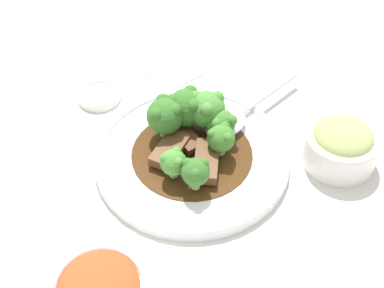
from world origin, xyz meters
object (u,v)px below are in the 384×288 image
broccoli_floret_0 (221,138)px  broccoli_floret_5 (195,172)px  beef_strip_0 (204,163)px  beef_strip_1 (170,150)px  main_plate (192,156)px  broccoli_floret_1 (222,124)px  broccoli_floret_3 (173,162)px  serving_spoon (231,120)px  broccoli_floret_4 (165,115)px  broccoli_floret_6 (186,107)px  side_bowl_appetizer (341,145)px  broccoli_floret_2 (207,109)px  beef_strip_2 (188,140)px  sauce_dish (99,95)px

broccoli_floret_0 → broccoli_floret_5: 0.07m
beef_strip_0 → beef_strip_1: same height
main_plate → broccoli_floret_1: (0.00, 0.05, 0.03)m
broccoli_floret_3 → serving_spoon: 0.13m
broccoli_floret_0 → broccoli_floret_5: (0.03, -0.06, 0.00)m
broccoli_floret_4 → broccoli_floret_6: (0.00, 0.03, -0.00)m
broccoli_floret_1 → broccoli_floret_5: bearing=-60.3°
broccoli_floret_1 → broccoli_floret_5: 0.10m
beef_strip_0 → beef_strip_1: (-0.05, -0.02, -0.00)m
beef_strip_0 → broccoli_floret_0: bearing=99.3°
broccoli_floret_1 → broccoli_floret_4: 0.08m
broccoli_floret_0 → broccoli_floret_6: bearing=-178.0°
side_bowl_appetizer → broccoli_floret_2: bearing=-142.6°
beef_strip_2 → broccoli_floret_3: (0.04, -0.05, 0.02)m
broccoli_floret_0 → broccoli_floret_4: size_ratio=0.78×
beef_strip_2 → broccoli_floret_1: size_ratio=1.05×
main_plate → beef_strip_0: bearing=-7.0°
broccoli_floret_3 → serving_spoon: broccoli_floret_3 is taller
broccoli_floret_1 → broccoli_floret_2: bearing=-171.2°
broccoli_floret_6 → broccoli_floret_3: bearing=-47.3°
broccoli_floret_1 → broccoli_floret_6: broccoli_floret_6 is taller
broccoli_floret_6 → serving_spoon: (0.04, 0.05, -0.03)m
broccoli_floret_1 → broccoli_floret_3: bearing=-80.7°
broccoli_floret_6 → broccoli_floret_1: bearing=25.2°
main_plate → side_bowl_appetizer: (0.12, 0.16, 0.02)m
broccoli_floret_2 → broccoli_floret_5: size_ratio=1.27×
broccoli_floret_4 → broccoli_floret_6: 0.03m
beef_strip_0 → broccoli_floret_2: size_ratio=1.21×
broccoli_floret_1 → side_bowl_appetizer: 0.16m
serving_spoon → side_bowl_appetizer: (0.13, 0.08, 0.01)m
beef_strip_0 → serving_spoon: bearing=116.1°
broccoli_floret_6 → side_bowl_appetizer: (0.17, 0.13, -0.02)m
beef_strip_2 → sauce_dish: 0.18m
beef_strip_0 → sauce_dish: 0.23m
serving_spoon → sauce_dish: serving_spoon is taller
main_plate → side_bowl_appetizer: 0.20m
main_plate → sauce_dish: (-0.19, -0.03, -0.00)m
broccoli_floret_1 → broccoli_floret_2: 0.03m
beef_strip_0 → broccoli_floret_2: (-0.06, 0.05, 0.03)m
broccoli_floret_2 → side_bowl_appetizer: (0.15, 0.11, -0.02)m
beef_strip_2 → sauce_dish: size_ratio=0.70×
broccoli_floret_1 → side_bowl_appetizer: same height
beef_strip_2 → broccoli_floret_4: bearing=-157.6°
main_plate → broccoli_floret_0: bearing=48.3°
broccoli_floret_6 → broccoli_floret_5: bearing=-31.9°
broccoli_floret_1 → broccoli_floret_4: bearing=-132.3°
broccoli_floret_2 → broccoli_floret_4: same height
main_plate → broccoli_floret_2: (-0.03, 0.05, 0.04)m
broccoli_floret_0 → broccoli_floret_1: bearing=136.7°
beef_strip_1 → broccoli_floret_3: 0.04m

